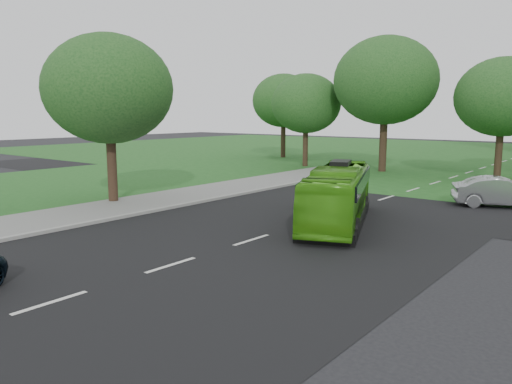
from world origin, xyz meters
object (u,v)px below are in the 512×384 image
(tree_park_f, at_px, (283,101))
(tree_side_near, at_px, (108,89))
(sedan, at_px, (501,192))
(bus, at_px, (338,195))
(tree_park_b, at_px, (386,81))
(tree_park_c, at_px, (503,97))
(tree_park_a, at_px, (306,104))

(tree_park_f, bearing_deg, tree_side_near, -72.05)
(tree_park_f, xyz_separation_m, sedan, (25.49, -16.75, -5.28))
(tree_side_near, xyz_separation_m, sedan, (16.29, 11.64, -5.16))
(bus, relative_size, sedan, 1.91)
(tree_park_b, height_order, sedan, tree_park_b)
(tree_park_b, height_order, tree_park_c, tree_park_b)
(tree_park_f, distance_m, tree_side_near, 29.84)
(tree_park_a, bearing_deg, bus, -53.69)
(tree_park_c, xyz_separation_m, tree_park_f, (-22.80, 5.80, 0.22))
(tree_park_a, relative_size, tree_park_f, 0.92)
(tree_side_near, bearing_deg, sedan, 35.56)
(tree_park_b, bearing_deg, tree_park_f, 157.73)
(tree_park_c, height_order, tree_park_f, tree_park_f)
(tree_park_c, relative_size, bus, 0.97)
(tree_park_f, height_order, sedan, tree_park_f)
(tree_park_c, distance_m, bus, 20.08)
(bus, bearing_deg, tree_side_near, 172.71)
(tree_side_near, bearing_deg, tree_park_c, 58.96)
(tree_park_f, bearing_deg, bus, -50.46)
(tree_park_a, distance_m, sedan, 21.89)
(tree_park_b, bearing_deg, tree_park_a, -176.05)
(tree_side_near, height_order, sedan, tree_side_near)
(tree_park_f, bearing_deg, tree_park_b, -22.27)
(sedan, bearing_deg, bus, 126.47)
(tree_side_near, bearing_deg, tree_park_a, 95.97)
(tree_side_near, relative_size, sedan, 1.89)
(tree_park_a, height_order, tree_park_b, tree_park_b)
(tree_park_a, distance_m, bus, 23.97)
(sedan, bearing_deg, tree_park_b, 21.17)
(tree_park_c, relative_size, tree_side_near, 0.98)
(tree_park_f, height_order, bus, tree_park_f)
(tree_park_a, height_order, sedan, tree_park_a)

